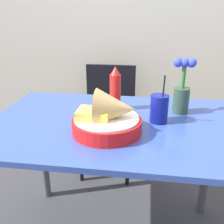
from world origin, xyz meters
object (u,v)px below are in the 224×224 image
object	(u,v)px
food_basket	(109,118)
ketchup_bottle	(115,89)
chair_far_window	(109,109)
drink_cup	(159,110)
flower_vase	(182,91)

from	to	relation	value
food_basket	ketchup_bottle	xyz separation A→B (m)	(-0.01, 0.27, 0.04)
chair_far_window	food_basket	xyz separation A→B (m)	(0.14, -0.92, 0.32)
drink_cup	ketchup_bottle	bearing A→B (deg)	148.83
food_basket	drink_cup	bearing A→B (deg)	33.56
chair_far_window	food_basket	distance (m)	0.99
food_basket	ketchup_bottle	bearing A→B (deg)	92.32
ketchup_bottle	drink_cup	distance (m)	0.26
drink_cup	flower_vase	bearing A→B (deg)	50.11
food_basket	ketchup_bottle	size ratio (longest dim) A/B	1.30
chair_far_window	flower_vase	bearing A→B (deg)	-54.58
drink_cup	chair_far_window	bearing A→B (deg)	114.16
chair_far_window	ketchup_bottle	size ratio (longest dim) A/B	3.78
food_basket	flower_vase	world-z (taller)	flower_vase
chair_far_window	flower_vase	world-z (taller)	flower_vase
drink_cup	flower_vase	size ratio (longest dim) A/B	0.83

